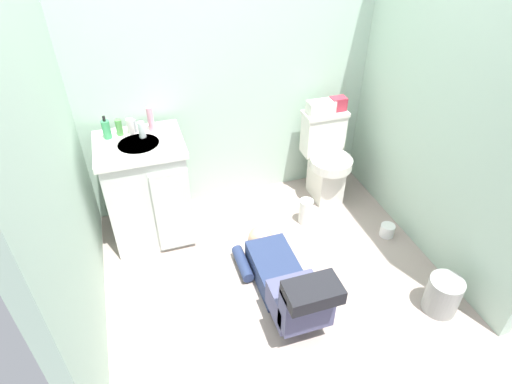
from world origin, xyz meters
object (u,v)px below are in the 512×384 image
(person_plumber, at_px, (285,281))
(toiletry_bag, at_px, (338,104))
(vanity_cabinet, at_px, (148,190))
(paper_towel_roll, at_px, (306,211))
(bottle_white, at_px, (131,126))
(bottle_pink, at_px, (150,119))
(faucet, at_px, (135,126))
(bottle_green, at_px, (119,127))
(trash_can, at_px, (443,295))
(toilet, at_px, (326,158))
(toilet_paper_roll, at_px, (387,230))
(tissue_box, at_px, (321,107))
(bottle_clear, at_px, (142,130))
(soap_dispenser, at_px, (106,129))

(person_plumber, height_order, toiletry_bag, toiletry_bag)
(vanity_cabinet, distance_m, paper_towel_roll, 1.24)
(bottle_white, distance_m, bottle_pink, 0.15)
(faucet, distance_m, bottle_green, 0.11)
(faucet, height_order, trash_can, faucet)
(vanity_cabinet, relative_size, trash_can, 3.19)
(toiletry_bag, bearing_deg, paper_towel_roll, -134.65)
(toilet, xyz_separation_m, paper_towel_roll, (-0.30, -0.32, -0.26))
(vanity_cabinet, relative_size, bottle_pink, 4.68)
(person_plumber, distance_m, paper_towel_roll, 0.82)
(person_plumber, xyz_separation_m, bottle_white, (-0.76, 1.08, 0.70))
(person_plumber, bearing_deg, toiletry_bag, 52.04)
(vanity_cabinet, xyz_separation_m, toilet_paper_roll, (1.73, -0.60, -0.37))
(bottle_white, relative_size, paper_towel_roll, 0.50)
(tissue_box, xyz_separation_m, bottle_white, (-1.47, -0.01, 0.07))
(faucet, height_order, bottle_clear, bottle_clear)
(bottle_pink, bearing_deg, person_plumber, -60.13)
(bottle_green, bearing_deg, soap_dispenser, -166.58)
(soap_dispenser, relative_size, paper_towel_roll, 0.76)
(trash_can, bearing_deg, faucet, 138.77)
(bottle_green, height_order, bottle_clear, bottle_green)
(toilet, xyz_separation_m, bottle_green, (-1.59, 0.08, 0.51))
(vanity_cabinet, bearing_deg, faucet, 91.31)
(toiletry_bag, bearing_deg, toilet_paper_roll, -79.43)
(soap_dispenser, distance_m, bottle_green, 0.09)
(tissue_box, xyz_separation_m, soap_dispenser, (-1.63, -0.03, 0.09))
(bottle_pink, bearing_deg, trash_can, -43.23)
(toiletry_bag, height_order, bottle_green, bottle_green)
(toiletry_bag, distance_m, toilet_paper_roll, 1.08)
(soap_dispenser, height_order, bottle_white, soap_dispenser)
(bottle_white, height_order, bottle_clear, bottle_clear)
(toiletry_bag, xyz_separation_m, paper_towel_roll, (-0.40, -0.41, -0.70))
(person_plumber, height_order, bottle_clear, bottle_clear)
(faucet, relative_size, bottle_pink, 0.57)
(soap_dispenser, bearing_deg, tissue_box, 1.18)
(bottle_green, relative_size, bottle_pink, 0.66)
(bottle_white, relative_size, trash_can, 0.43)
(faucet, bearing_deg, paper_towel_roll, -18.53)
(vanity_cabinet, bearing_deg, bottle_pink, 53.27)
(bottle_green, distance_m, bottle_pink, 0.22)
(soap_dispenser, relative_size, bottle_pink, 0.95)
(faucet, xyz_separation_m, bottle_pink, (0.11, 0.00, 0.04))
(vanity_cabinet, bearing_deg, bottle_white, 102.70)
(bottle_pink, relative_size, trash_can, 0.68)
(toilet, height_order, bottle_green, bottle_green)
(vanity_cabinet, height_order, bottle_clear, bottle_clear)
(person_plumber, bearing_deg, tissue_box, 57.25)
(toilet, xyz_separation_m, person_plumber, (-0.75, -1.00, -0.19))
(vanity_cabinet, xyz_separation_m, paper_towel_roll, (1.18, -0.25, -0.31))
(soap_dispenser, height_order, trash_can, soap_dispenser)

